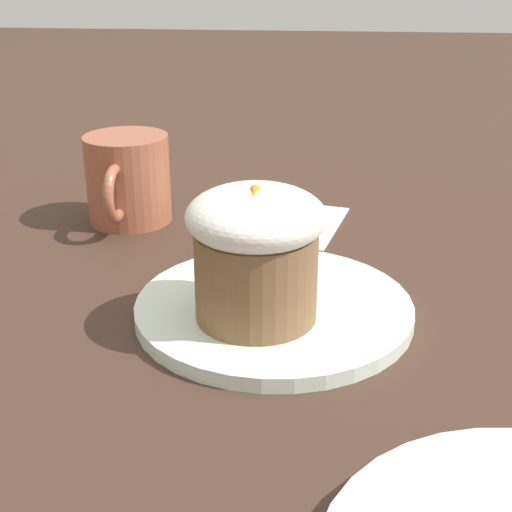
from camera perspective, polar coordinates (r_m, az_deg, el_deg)
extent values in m
plane|color=#3D281E|center=(0.56, 1.43, -4.73)|extent=(4.00, 4.00, 0.00)
cylinder|color=silver|center=(0.56, 1.43, -4.20)|extent=(0.22, 0.22, 0.01)
cylinder|color=brown|center=(0.52, 0.00, -1.53)|extent=(0.09, 0.09, 0.07)
ellipsoid|color=white|center=(0.50, 0.00, 3.20)|extent=(0.10, 0.10, 0.04)
cone|color=orange|center=(0.48, -0.11, 5.04)|extent=(0.01, 0.01, 0.01)
sphere|color=green|center=(0.49, -0.02, 5.33)|extent=(0.01, 0.01, 0.01)
cube|color=#B7B7BC|center=(0.60, 1.88, -1.24)|extent=(0.07, 0.04, 0.00)
ellipsoid|color=#B7B7BC|center=(0.56, -0.64, -3.06)|extent=(0.06, 0.06, 0.01)
cylinder|color=#9E563D|center=(0.75, -10.18, 6.10)|extent=(0.09, 0.09, 0.09)
torus|color=#9E563D|center=(0.70, -11.19, 4.91)|extent=(0.06, 0.01, 0.06)
cube|color=white|center=(0.74, 2.53, 2.73)|extent=(0.14, 0.13, 0.00)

